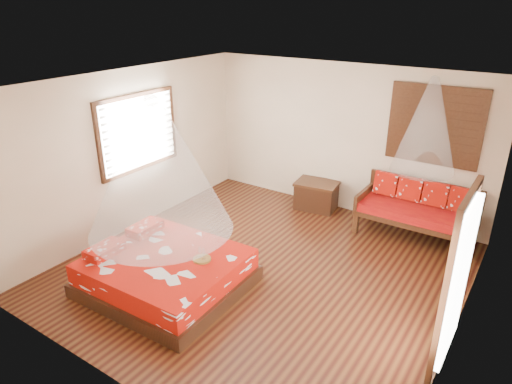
% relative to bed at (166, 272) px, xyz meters
% --- Properties ---
extents(room, '(5.54, 5.54, 2.84)m').
position_rel_bed_xyz_m(room, '(0.91, 1.16, 1.15)').
color(room, black).
rests_on(room, ground).
extents(bed, '(2.12, 1.93, 0.64)m').
position_rel_bed_xyz_m(bed, '(0.00, 0.00, 0.00)').
color(bed, black).
rests_on(bed, floor).
extents(daybed, '(1.93, 0.86, 0.98)m').
position_rel_bed_xyz_m(daybed, '(2.51, 3.55, 0.27)').
color(daybed, black).
rests_on(daybed, floor).
extents(storage_chest, '(0.87, 0.69, 0.55)m').
position_rel_bed_xyz_m(storage_chest, '(0.57, 3.61, 0.03)').
color(storage_chest, black).
rests_on(storage_chest, floor).
extents(shutter_panel, '(1.52, 0.06, 1.32)m').
position_rel_bed_xyz_m(shutter_panel, '(2.51, 3.87, 1.65)').
color(shutter_panel, black).
rests_on(shutter_panel, wall_back).
extents(window_left, '(0.10, 1.74, 1.34)m').
position_rel_bed_xyz_m(window_left, '(-1.80, 1.36, 1.45)').
color(window_left, black).
rests_on(window_left, wall_left).
extents(glazed_door, '(0.08, 1.02, 2.16)m').
position_rel_bed_xyz_m(glazed_door, '(3.63, 0.56, 0.82)').
color(glazed_door, black).
rests_on(glazed_door, floor).
extents(wine_tray, '(0.25, 0.25, 0.20)m').
position_rel_bed_xyz_m(wine_tray, '(0.50, 0.23, 0.30)').
color(wine_tray, brown).
rests_on(wine_tray, bed).
extents(mosquito_net_main, '(1.92, 1.92, 1.80)m').
position_rel_bed_xyz_m(mosquito_net_main, '(0.02, 0.00, 1.60)').
color(mosquito_net_main, white).
rests_on(mosquito_net_main, ceiling).
extents(mosquito_net_daybed, '(1.00, 1.00, 1.50)m').
position_rel_bed_xyz_m(mosquito_net_daybed, '(2.51, 3.41, 1.75)').
color(mosquito_net_daybed, white).
rests_on(mosquito_net_daybed, ceiling).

